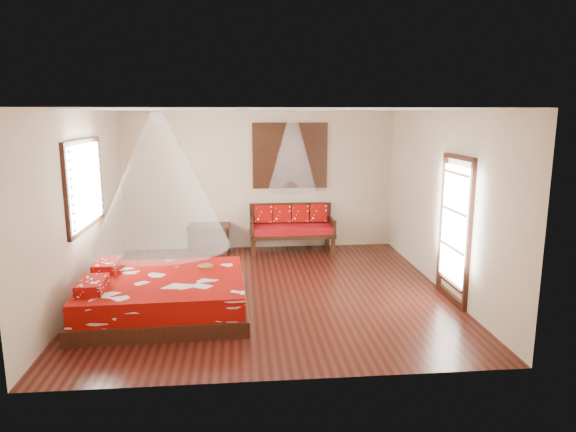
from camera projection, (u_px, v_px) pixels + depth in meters
name	position (u px, v px, depth m)	size (l,w,h in m)	color
room	(267.00, 204.00, 7.78)	(5.54, 5.54, 2.84)	black
bed	(164.00, 295.00, 7.17)	(2.32, 2.12, 0.65)	black
daybed	(292.00, 226.00, 10.33)	(1.68, 0.75, 0.94)	black
storage_chest	(209.00, 238.00, 10.29)	(0.83, 0.62, 0.55)	black
shutter_panel	(290.00, 156.00, 10.39)	(1.52, 0.06, 1.32)	black
window_left	(85.00, 185.00, 7.66)	(0.10, 1.74, 1.34)	black
glazed_door	(454.00, 230.00, 7.51)	(0.08, 1.02, 2.16)	black
wine_tray	(205.00, 264.00, 7.61)	(0.23, 0.23, 0.19)	brown
mosquito_net_main	(160.00, 181.00, 6.86)	(1.85, 1.85, 1.80)	white
mosquito_net_daybed	(292.00, 153.00, 9.91)	(0.96, 0.96, 1.50)	white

